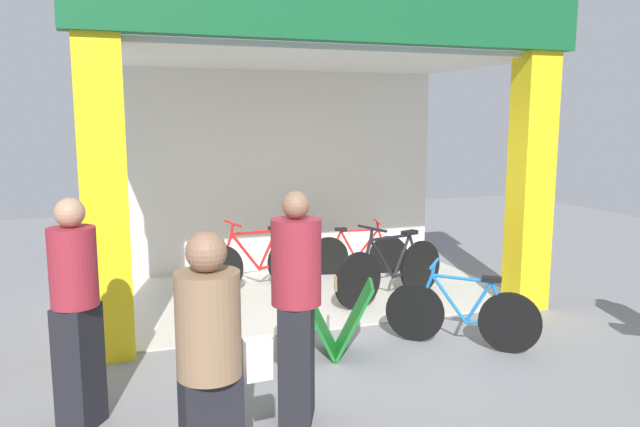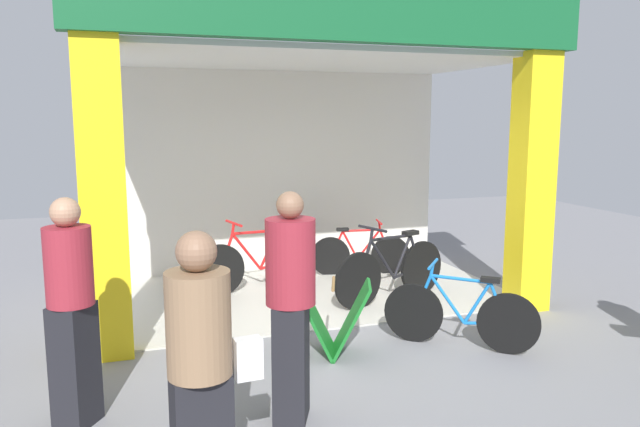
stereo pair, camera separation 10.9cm
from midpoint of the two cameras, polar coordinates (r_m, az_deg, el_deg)
name	(u,v)px [view 2 (the right image)]	position (r m, az deg, el deg)	size (l,w,h in m)	color
ground_plane	(341,329)	(6.72, 2.45, -10.66)	(18.19, 18.19, 0.00)	gray
shop_facade	(302,136)	(7.70, -1.27, 7.21)	(5.29, 3.21, 3.81)	beige
bicycle_inside_0	(360,254)	(8.85, 4.11, -3.74)	(1.41, 0.43, 0.79)	black
bicycle_inside_1	(392,271)	(7.63, 7.07, -5.30)	(1.68, 0.64, 0.97)	black
bicycle_inside_2	(257,262)	(8.08, -5.48, -4.55)	(1.68, 0.52, 0.94)	black
bicycle_parked_0	(460,315)	(6.27, 13.39, -9.13)	(1.20, 1.00, 0.84)	black
sandwich_board_sign	(333,319)	(5.92, 1.78, -9.74)	(0.82, 0.68, 0.72)	#197226
pedestrian_1	(71,310)	(4.80, -21.48, -8.37)	(0.46, 0.46, 1.70)	black
pedestrian_2	(201,364)	(3.68, -10.13, -13.61)	(0.57, 0.40, 1.63)	black
pedestrian_3	(291,303)	(4.56, -2.04, -8.30)	(0.48, 0.48, 1.73)	black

